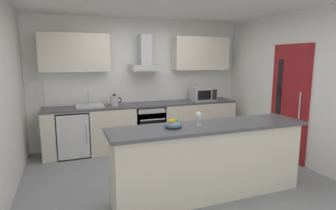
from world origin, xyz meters
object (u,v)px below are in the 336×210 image
(range_hood, at_px, (146,59))
(fruit_bowl, at_px, (173,124))
(oven, at_px, (148,125))
(refrigerator, at_px, (73,133))
(wine_glass, at_px, (199,116))
(sink, at_px, (90,106))
(kettle, at_px, (114,101))
(microwave, at_px, (203,94))

(range_hood, height_order, fruit_bowl, range_hood)
(oven, relative_size, refrigerator, 0.94)
(range_hood, height_order, wine_glass, range_hood)
(refrigerator, bearing_deg, sink, 2.44)
(oven, bearing_deg, wine_glass, -89.35)
(kettle, distance_m, fruit_bowl, 2.22)
(refrigerator, xyz_separation_m, range_hood, (1.46, 0.13, 1.36))
(refrigerator, relative_size, range_hood, 1.18)
(wine_glass, bearing_deg, sink, 117.56)
(kettle, bearing_deg, sink, 174.46)
(oven, height_order, range_hood, range_hood)
(oven, distance_m, range_hood, 1.33)
(wine_glass, height_order, fruit_bowl, wine_glass)
(sink, bearing_deg, fruit_bowl, -69.96)
(wine_glass, bearing_deg, range_hood, 90.61)
(sink, height_order, range_hood, range_hood)
(oven, bearing_deg, range_hood, 90.00)
(kettle, bearing_deg, refrigerator, 177.73)
(oven, bearing_deg, sink, 179.45)
(refrigerator, distance_m, kettle, 0.97)
(sink, distance_m, range_hood, 1.43)
(microwave, bearing_deg, kettle, -179.83)
(microwave, distance_m, range_hood, 1.44)
(wine_glass, bearing_deg, oven, 90.65)
(refrigerator, bearing_deg, fruit_bowl, -62.90)
(range_hood, bearing_deg, refrigerator, -174.83)
(microwave, height_order, range_hood, range_hood)
(refrigerator, height_order, fruit_bowl, fruit_bowl)
(wine_glass, bearing_deg, fruit_bowl, -179.35)
(sink, distance_m, fruit_bowl, 2.38)
(microwave, height_order, sink, microwave)
(range_hood, bearing_deg, kettle, -166.47)
(wine_glass, bearing_deg, kettle, 107.83)
(oven, xyz_separation_m, wine_glass, (0.03, -2.22, 0.63))
(refrigerator, xyz_separation_m, sink, (0.32, 0.01, 0.50))
(range_hood, xyz_separation_m, fruit_bowl, (-0.32, -2.35, -0.78))
(oven, relative_size, range_hood, 1.11)
(range_hood, bearing_deg, microwave, -7.31)
(oven, relative_size, kettle, 2.77)
(oven, distance_m, kettle, 0.87)
(oven, height_order, refrigerator, oven)
(oven, xyz_separation_m, range_hood, (0.00, 0.13, 1.33))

